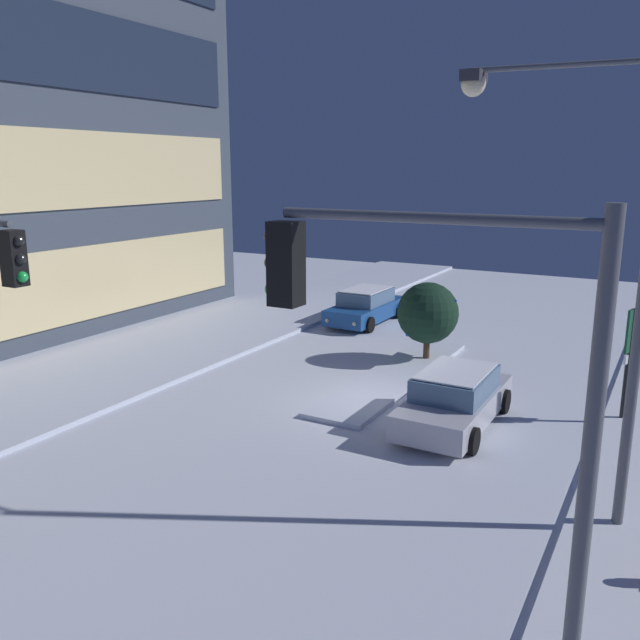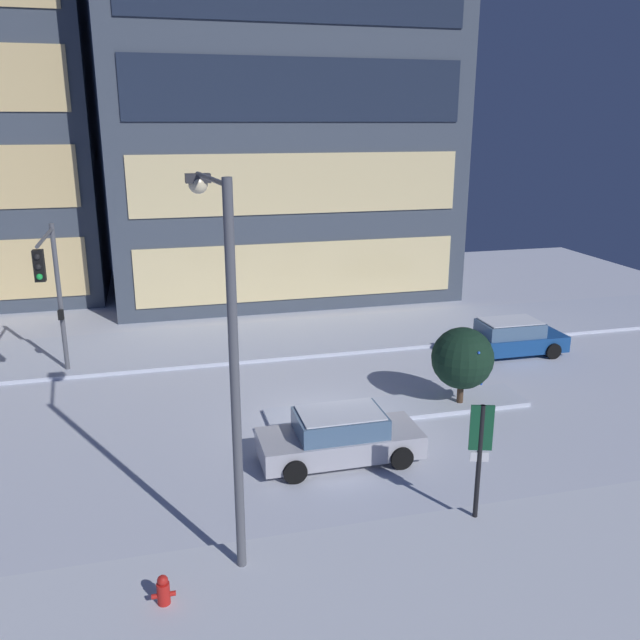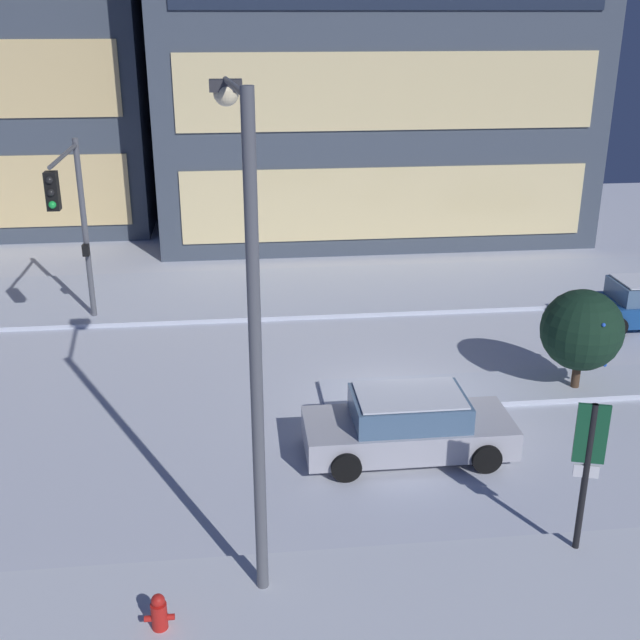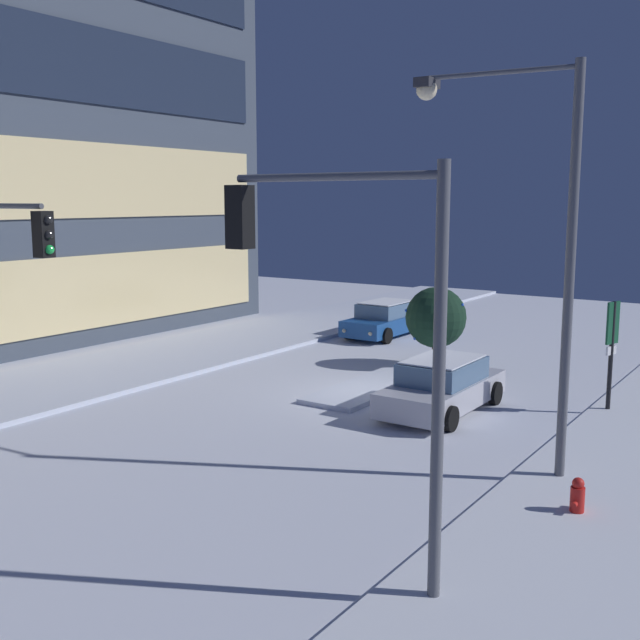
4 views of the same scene
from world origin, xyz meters
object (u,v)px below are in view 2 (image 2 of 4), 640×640
at_px(traffic_light_corner_far_left, 51,282).
at_px(car_far, 509,338).
at_px(parking_info_sign, 480,449).
at_px(street_lamp_arched, 223,320).
at_px(fire_hydrant, 164,593).
at_px(car_near, 340,437).
at_px(decorated_tree_median, 462,358).

bearing_deg(traffic_light_corner_far_left, car_far, 87.38).
bearing_deg(parking_info_sign, street_lamp_arched, 102.19).
bearing_deg(fire_hydrant, car_near, 44.73).
bearing_deg(traffic_light_corner_far_left, parking_info_sign, 42.48).
bearing_deg(parking_info_sign, traffic_light_corner_far_left, 59.15).
height_order(car_far, fire_hydrant, car_far).
bearing_deg(fire_hydrant, street_lamp_arched, 46.82).
xyz_separation_m(car_far, parking_info_sign, (-7.06, -10.83, 1.26)).
bearing_deg(car_far, decorated_tree_median, 45.73).
distance_m(car_near, decorated_tree_median, 5.79).
distance_m(traffic_light_corner_far_left, fire_hydrant, 13.76).
bearing_deg(car_near, fire_hydrant, -135.42).
xyz_separation_m(traffic_light_corner_far_left, street_lamp_arched, (4.81, -11.18, 1.45)).
xyz_separation_m(car_far, decorated_tree_median, (-4.34, -4.37, 1.03)).
bearing_deg(car_far, fire_hydrant, 40.25).
bearing_deg(car_far, street_lamp_arched, 39.26).
relative_size(car_far, fire_hydrant, 6.07).
bearing_deg(street_lamp_arched, car_far, -56.70).
relative_size(fire_hydrant, decorated_tree_median, 0.28).
height_order(car_near, parking_info_sign, parking_info_sign).
height_order(fire_hydrant, parking_info_sign, parking_info_sign).
relative_size(fire_hydrant, parking_info_sign, 0.25).
bearing_deg(traffic_light_corner_far_left, fire_hydrant, 14.01).
bearing_deg(decorated_tree_median, traffic_light_corner_far_left, 158.83).
bearing_deg(street_lamp_arched, parking_info_sign, -99.95).
height_order(parking_info_sign, decorated_tree_median, parking_info_sign).
distance_m(car_far, street_lamp_arched, 17.23).
bearing_deg(decorated_tree_median, fire_hydrant, -142.89).
distance_m(fire_hydrant, parking_info_sign, 7.72).
bearing_deg(car_far, traffic_light_corner_far_left, -2.12).
relative_size(car_near, street_lamp_arched, 0.56).
relative_size(traffic_light_corner_far_left, decorated_tree_median, 2.08).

